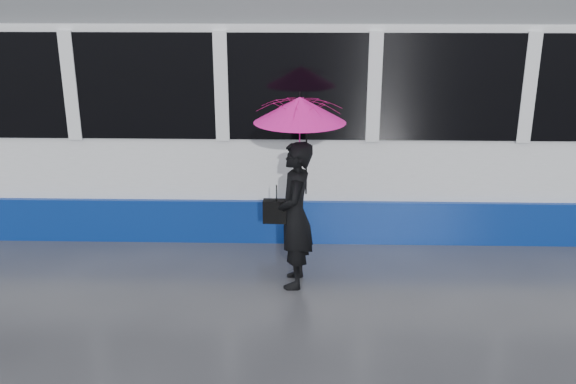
{
  "coord_description": "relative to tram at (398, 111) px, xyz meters",
  "views": [
    {
      "loc": [
        -0.06,
        -7.1,
        3.6
      ],
      "look_at": [
        -0.25,
        0.25,
        1.1
      ],
      "focal_mm": 40.0,
      "sensor_mm": 36.0,
      "label": 1
    }
  ],
  "objects": [
    {
      "name": "umbrella",
      "position": [
        -1.46,
        -2.5,
        0.32
      ],
      "size": [
        1.08,
        1.08,
        1.21
      ],
      "rotation": [
        0.0,
        0.0,
        -0.03
      ],
      "color": "#F8147D",
      "rests_on": "ground"
    },
    {
      "name": "tram",
      "position": [
        0.0,
        0.0,
        0.0
      ],
      "size": [
        26.0,
        2.56,
        3.35
      ],
      "color": "white",
      "rests_on": "ground"
    },
    {
      "name": "handbag",
      "position": [
        -1.73,
        -2.48,
        -0.7
      ],
      "size": [
        0.32,
        0.15,
        0.46
      ],
      "rotation": [
        0.0,
        0.0,
        -0.03
      ],
      "color": "black",
      "rests_on": "ground"
    },
    {
      "name": "woman",
      "position": [
        -1.51,
        -2.5,
        -0.74
      ],
      "size": [
        0.45,
        0.66,
        1.79
      ],
      "primitive_type": "imported",
      "rotation": [
        0.0,
        0.0,
        -1.6
      ],
      "color": "black",
      "rests_on": "ground"
    },
    {
      "name": "ground",
      "position": [
        -1.35,
        -2.5,
        -1.64
      ],
      "size": [
        90.0,
        90.0,
        0.0
      ],
      "primitive_type": "plane",
      "color": "#2F2F34",
      "rests_on": "ground"
    },
    {
      "name": "rails",
      "position": [
        -1.35,
        -0.0,
        -1.63
      ],
      "size": [
        34.0,
        1.51,
        0.02
      ],
      "color": "#3F3D38",
      "rests_on": "ground"
    }
  ]
}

